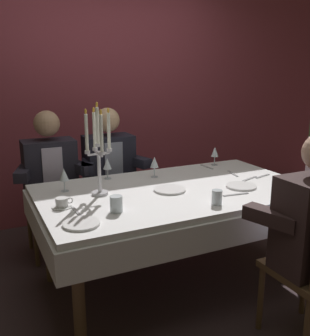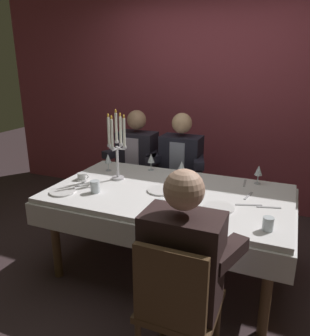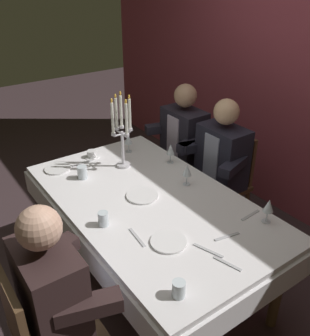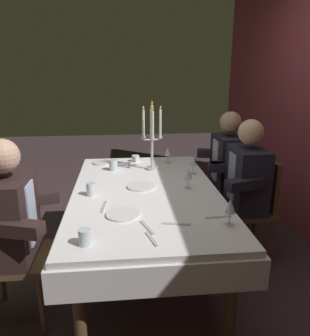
{
  "view_description": "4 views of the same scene",
  "coord_description": "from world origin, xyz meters",
  "px_view_note": "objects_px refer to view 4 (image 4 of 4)",
  "views": [
    {
      "loc": [
        -1.26,
        -2.29,
        1.56
      ],
      "look_at": [
        -0.14,
        0.03,
        0.9
      ],
      "focal_mm": 41.28,
      "sensor_mm": 36.0,
      "label": 1
    },
    {
      "loc": [
        0.86,
        -2.35,
        1.74
      ],
      "look_at": [
        -0.14,
        0.04,
        0.91
      ],
      "focal_mm": 35.55,
      "sensor_mm": 36.0,
      "label": 2
    },
    {
      "loc": [
        1.8,
        -1.23,
        2.18
      ],
      "look_at": [
        -0.08,
        0.1,
        0.92
      ],
      "focal_mm": 40.05,
      "sensor_mm": 36.0,
      "label": 3
    },
    {
      "loc": [
        2.37,
        -0.17,
        1.64
      ],
      "look_at": [
        0.01,
        0.07,
        0.92
      ],
      "focal_mm": 35.27,
      "sensor_mm": 36.0,
      "label": 4
    }
  ],
  "objects_px": {
    "dinner_plate_1": "(123,214)",
    "seated_diner_1": "(248,179)",
    "water_tumbler_0": "(85,237)",
    "seated_diner_2": "(9,218)",
    "dinner_plate_2": "(142,186)",
    "wine_glass_2": "(168,152)",
    "water_tumbler_2": "(91,189)",
    "water_tumbler_1": "(113,165)",
    "wine_glass_0": "(230,207)",
    "seated_diner_0": "(229,162)",
    "candelabra": "(152,138)",
    "dining_table": "(146,204)",
    "dinner_plate_0": "(103,163)",
    "wine_glass_3": "(193,161)",
    "wine_glass_1": "(188,174)",
    "coffee_cup_0": "(136,159)"
  },
  "relations": [
    {
      "from": "dinner_plate_0",
      "to": "dinner_plate_1",
      "type": "xyz_separation_m",
      "value": [
        1.22,
        0.18,
        0.0
      ]
    },
    {
      "from": "candelabra",
      "to": "wine_glass_2",
      "type": "height_order",
      "value": "candelabra"
    },
    {
      "from": "dining_table",
      "to": "wine_glass_3",
      "type": "xyz_separation_m",
      "value": [
        -0.35,
        0.45,
        0.23
      ]
    },
    {
      "from": "water_tumbler_0",
      "to": "seated_diner_2",
      "type": "height_order",
      "value": "seated_diner_2"
    },
    {
      "from": "water_tumbler_0",
      "to": "water_tumbler_1",
      "type": "height_order",
      "value": "water_tumbler_1"
    },
    {
      "from": "dinner_plate_1",
      "to": "water_tumbler_1",
      "type": "bearing_deg",
      "value": -175.44
    },
    {
      "from": "candelabra",
      "to": "water_tumbler_1",
      "type": "relative_size",
      "value": 6.3
    },
    {
      "from": "dinner_plate_1",
      "to": "water_tumbler_1",
      "type": "distance_m",
      "value": 0.98
    },
    {
      "from": "wine_glass_0",
      "to": "seated_diner_0",
      "type": "relative_size",
      "value": 0.13
    },
    {
      "from": "water_tumbler_1",
      "to": "water_tumbler_2",
      "type": "bearing_deg",
      "value": -13.9
    },
    {
      "from": "dinner_plate_1",
      "to": "seated_diner_1",
      "type": "relative_size",
      "value": 0.18
    },
    {
      "from": "water_tumbler_2",
      "to": "dinner_plate_2",
      "type": "bearing_deg",
      "value": 109.33
    },
    {
      "from": "dinner_plate_1",
      "to": "wine_glass_1",
      "type": "bearing_deg",
      "value": 131.53
    },
    {
      "from": "seated_diner_2",
      "to": "wine_glass_0",
      "type": "bearing_deg",
      "value": 79.85
    },
    {
      "from": "dinner_plate_1",
      "to": "wine_glass_3",
      "type": "height_order",
      "value": "wine_glass_3"
    },
    {
      "from": "seated_diner_2",
      "to": "seated_diner_1",
      "type": "bearing_deg",
      "value": 108.43
    },
    {
      "from": "water_tumbler_1",
      "to": "seated_diner_1",
      "type": "bearing_deg",
      "value": 73.2
    },
    {
      "from": "wine_glass_2",
      "to": "wine_glass_3",
      "type": "height_order",
      "value": "same"
    },
    {
      "from": "wine_glass_0",
      "to": "wine_glass_1",
      "type": "height_order",
      "value": "same"
    },
    {
      "from": "dining_table",
      "to": "wine_glass_2",
      "type": "xyz_separation_m",
      "value": [
        -0.72,
        0.27,
        0.23
      ]
    },
    {
      "from": "seated_diner_0",
      "to": "seated_diner_1",
      "type": "distance_m",
      "value": 0.52
    },
    {
      "from": "dinner_plate_1",
      "to": "seated_diner_1",
      "type": "bearing_deg",
      "value": 120.92
    },
    {
      "from": "wine_glass_2",
      "to": "water_tumbler_2",
      "type": "xyz_separation_m",
      "value": [
        0.8,
        -0.68,
        -0.07
      ]
    },
    {
      "from": "dinner_plate_1",
      "to": "dinner_plate_2",
      "type": "height_order",
      "value": "same"
    },
    {
      "from": "water_tumbler_2",
      "to": "wine_glass_1",
      "type": "bearing_deg",
      "value": 96.22
    },
    {
      "from": "dining_table",
      "to": "water_tumbler_0",
      "type": "relative_size",
      "value": 21.97
    },
    {
      "from": "dining_table",
      "to": "dinner_plate_0",
      "type": "height_order",
      "value": "dinner_plate_0"
    },
    {
      "from": "dinner_plate_0",
      "to": "water_tumbler_1",
      "type": "xyz_separation_m",
      "value": [
        0.24,
        0.1,
        0.04
      ]
    },
    {
      "from": "dinner_plate_2",
      "to": "water_tumbler_0",
      "type": "height_order",
      "value": "water_tumbler_0"
    },
    {
      "from": "coffee_cup_0",
      "to": "seated_diner_1",
      "type": "relative_size",
      "value": 0.11
    },
    {
      "from": "candelabra",
      "to": "wine_glass_3",
      "type": "xyz_separation_m",
      "value": [
        0.17,
        0.35,
        -0.18
      ]
    },
    {
      "from": "water_tumbler_2",
      "to": "dinner_plate_1",
      "type": "bearing_deg",
      "value": 31.85
    },
    {
      "from": "wine_glass_2",
      "to": "wine_glass_3",
      "type": "relative_size",
      "value": 1.0
    },
    {
      "from": "wine_glass_2",
      "to": "water_tumbler_2",
      "type": "distance_m",
      "value": 1.05
    },
    {
      "from": "dining_table",
      "to": "wine_glass_0",
      "type": "distance_m",
      "value": 0.82
    },
    {
      "from": "wine_glass_1",
      "to": "water_tumbler_1",
      "type": "height_order",
      "value": "wine_glass_1"
    },
    {
      "from": "dinner_plate_2",
      "to": "water_tumbler_1",
      "type": "relative_size",
      "value": 2.29
    },
    {
      "from": "candelabra",
      "to": "wine_glass_3",
      "type": "height_order",
      "value": "candelabra"
    },
    {
      "from": "wine_glass_1",
      "to": "coffee_cup_0",
      "type": "xyz_separation_m",
      "value": [
        -0.8,
        -0.37,
        -0.09
      ]
    },
    {
      "from": "dinner_plate_0",
      "to": "dinner_plate_2",
      "type": "bearing_deg",
      "value": 24.73
    },
    {
      "from": "dining_table",
      "to": "seated_diner_0",
      "type": "height_order",
      "value": "seated_diner_0"
    },
    {
      "from": "dining_table",
      "to": "water_tumbler_1",
      "type": "relative_size",
      "value": 19.74
    },
    {
      "from": "dinner_plate_1",
      "to": "seated_diner_2",
      "type": "distance_m",
      "value": 0.71
    },
    {
      "from": "wine_glass_2",
      "to": "water_tumbler_2",
      "type": "bearing_deg",
      "value": -40.42
    },
    {
      "from": "wine_glass_1",
      "to": "dinner_plate_0",
      "type": "bearing_deg",
      "value": -138.21
    },
    {
      "from": "dinner_plate_2",
      "to": "wine_glass_1",
      "type": "xyz_separation_m",
      "value": [
        0.05,
        0.36,
        0.11
      ]
    },
    {
      "from": "candelabra",
      "to": "dining_table",
      "type": "bearing_deg",
      "value": -10.86
    },
    {
      "from": "dinner_plate_2",
      "to": "seated_diner_1",
      "type": "relative_size",
      "value": 0.18
    },
    {
      "from": "water_tumbler_1",
      "to": "seated_diner_2",
      "type": "bearing_deg",
      "value": -34.1
    },
    {
      "from": "dinner_plate_1",
      "to": "water_tumbler_2",
      "type": "xyz_separation_m",
      "value": [
        -0.37,
        -0.23,
        0.04
      ]
    }
  ]
}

